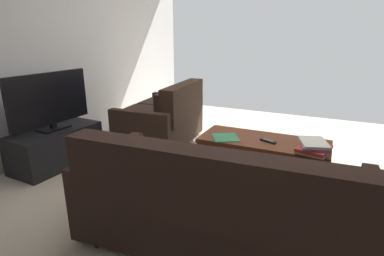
# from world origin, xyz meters

# --- Properties ---
(ground_plane) EXTENTS (4.98, 5.92, 0.01)m
(ground_plane) POSITION_xyz_m (0.00, 0.00, -0.00)
(ground_plane) COLOR beige
(wall_right) EXTENTS (0.12, 5.92, 2.64)m
(wall_right) POSITION_xyz_m (2.49, 0.00, 1.32)
(wall_right) COLOR silver
(wall_right) RESTS_ON ground
(sofa_main) EXTENTS (1.99, 1.01, 0.84)m
(sofa_main) POSITION_xyz_m (-0.07, 1.02, 0.36)
(sofa_main) COLOR black
(sofa_main) RESTS_ON ground
(loveseat_near) EXTENTS (0.89, 1.27, 0.84)m
(loveseat_near) POSITION_xyz_m (1.31, -0.62, 0.36)
(loveseat_near) COLOR black
(loveseat_near) RESTS_ON ground
(coffee_table) EXTENTS (1.22, 0.52, 0.45)m
(coffee_table) POSITION_xyz_m (-0.11, -0.10, 0.38)
(coffee_table) COLOR brown
(coffee_table) RESTS_ON ground
(tv_stand) EXTENTS (0.52, 0.99, 0.42)m
(tv_stand) POSITION_xyz_m (2.09, 0.47, 0.21)
(tv_stand) COLOR black
(tv_stand) RESTS_ON ground
(flat_tv) EXTENTS (0.22, 0.97, 0.62)m
(flat_tv) POSITION_xyz_m (2.09, 0.47, 0.75)
(flat_tv) COLOR black
(flat_tv) RESTS_ON tv_stand
(book_stack) EXTENTS (0.30, 0.35, 0.10)m
(book_stack) POSITION_xyz_m (-0.58, 0.06, 0.50)
(book_stack) COLOR silver
(book_stack) RESTS_ON coffee_table
(tv_remote) EXTENTS (0.16, 0.10, 0.02)m
(tv_remote) POSITION_xyz_m (-0.16, -0.04, 0.46)
(tv_remote) COLOR black
(tv_remote) RESTS_ON coffee_table
(loose_magazine) EXTENTS (0.34, 0.35, 0.01)m
(loose_magazine) POSITION_xyz_m (0.24, 0.02, 0.46)
(loose_magazine) COLOR #337F51
(loose_magazine) RESTS_ON coffee_table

